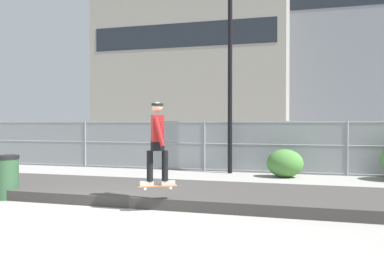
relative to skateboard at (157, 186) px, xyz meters
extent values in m
plane|color=gray|center=(-0.84, -0.85, -0.51)|extent=(120.00, 120.00, 0.00)
cube|color=#3D3A38|center=(-0.84, 1.52, -0.40)|extent=(14.42, 2.89, 0.24)
cube|color=#9E5B33|center=(0.00, 0.00, 0.00)|extent=(0.80, 0.56, 0.02)
cylinder|color=silver|center=(0.18, 0.20, -0.03)|extent=(0.06, 0.05, 0.05)
cylinder|color=silver|center=(0.27, 0.05, -0.03)|extent=(0.06, 0.05, 0.05)
cylinder|color=silver|center=(-0.27, -0.05, -0.03)|extent=(0.06, 0.05, 0.05)
cylinder|color=silver|center=(-0.18, -0.20, -0.03)|extent=(0.06, 0.05, 0.05)
cube|color=#99999E|center=(0.23, 0.12, -0.01)|extent=(0.11, 0.15, 0.01)
cube|color=#99999E|center=(-0.23, -0.12, -0.01)|extent=(0.11, 0.15, 0.01)
cube|color=#B2ADA8|center=(0.19, 0.11, 0.06)|extent=(0.29, 0.22, 0.09)
cube|color=#B2ADA8|center=(-0.19, -0.11, 0.06)|extent=(0.29, 0.22, 0.09)
cylinder|color=black|center=(0.14, 0.07, 0.41)|extent=(0.13, 0.13, 0.62)
cylinder|color=black|center=(-0.14, -0.07, 0.41)|extent=(0.13, 0.13, 0.62)
cube|color=black|center=(0.00, 0.00, 0.82)|extent=(0.37, 0.41, 0.18)
cube|color=maroon|center=(0.00, 0.00, 1.18)|extent=(0.38, 0.44, 0.54)
cylinder|color=maroon|center=(-0.12, 0.21, 1.12)|extent=(0.25, 0.19, 0.58)
cylinder|color=maroon|center=(0.12, -0.21, 1.12)|extent=(0.25, 0.19, 0.58)
sphere|color=tan|center=(0.00, 0.00, 1.60)|extent=(0.21, 0.21, 0.21)
cylinder|color=black|center=(0.00, 0.00, 1.66)|extent=(0.24, 0.24, 0.05)
cylinder|color=gray|center=(-5.82, 7.04, 0.41)|extent=(0.06, 0.06, 1.85)
cylinder|color=gray|center=(-0.84, 7.04, 0.41)|extent=(0.06, 0.06, 1.85)
cylinder|color=gray|center=(4.15, 7.04, 0.41)|extent=(0.06, 0.06, 1.85)
cylinder|color=gray|center=(-0.84, 7.04, 1.30)|extent=(19.94, 0.04, 0.04)
cylinder|color=gray|center=(-0.84, 7.04, 0.50)|extent=(19.94, 0.04, 0.04)
cylinder|color=gray|center=(-0.84, 7.04, -0.45)|extent=(19.94, 0.04, 0.04)
cube|color=gray|center=(-0.84, 7.04, 0.41)|extent=(19.94, 0.01, 1.85)
cylinder|color=black|center=(0.20, 6.62, 2.95)|extent=(0.16, 0.16, 6.93)
cube|color=navy|center=(-6.27, 9.47, 0.16)|extent=(4.53, 2.16, 0.70)
cube|color=#23282D|center=(-6.47, 9.46, 0.83)|extent=(2.32, 1.78, 0.64)
cylinder|color=black|center=(-4.98, 10.44, -0.19)|extent=(0.66, 0.29, 0.64)
cylinder|color=black|center=(-4.84, 8.73, -0.19)|extent=(0.66, 0.29, 0.64)
cylinder|color=black|center=(-7.70, 10.21, -0.19)|extent=(0.66, 0.29, 0.64)
cylinder|color=black|center=(-7.56, 8.51, -0.19)|extent=(0.66, 0.29, 0.64)
cube|color=gray|center=(-10.18, 39.73, 8.20)|extent=(21.31, 12.73, 17.42)
cube|color=#1E232B|center=(-10.18, 33.35, 10.29)|extent=(19.61, 0.04, 2.50)
cube|color=slate|center=(7.76, 44.27, 11.79)|extent=(28.10, 10.28, 24.60)
ellipsoid|color=#477F38|center=(2.15, 6.05, -0.05)|extent=(1.19, 0.98, 0.92)
cylinder|color=#2D5133|center=(-3.93, 0.29, -0.04)|extent=(0.56, 0.56, 0.95)
cylinder|color=black|center=(-3.93, 0.29, 0.48)|extent=(0.59, 0.59, 0.08)
camera|label=1|loc=(3.05, -7.93, 1.31)|focal=39.07mm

